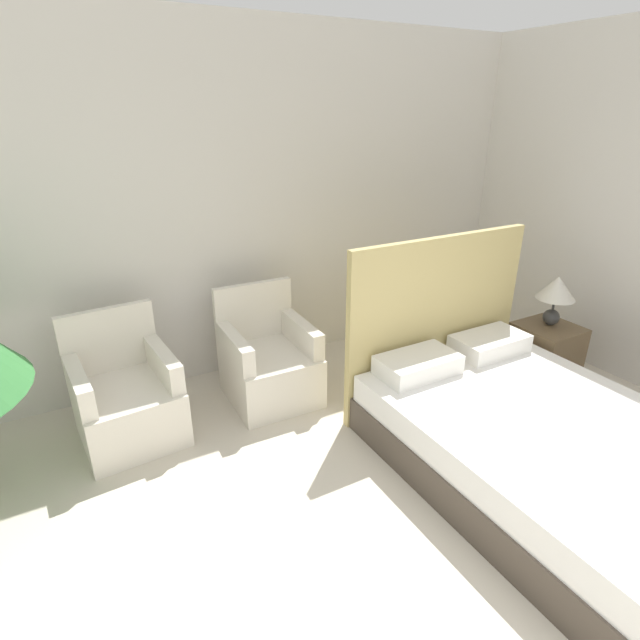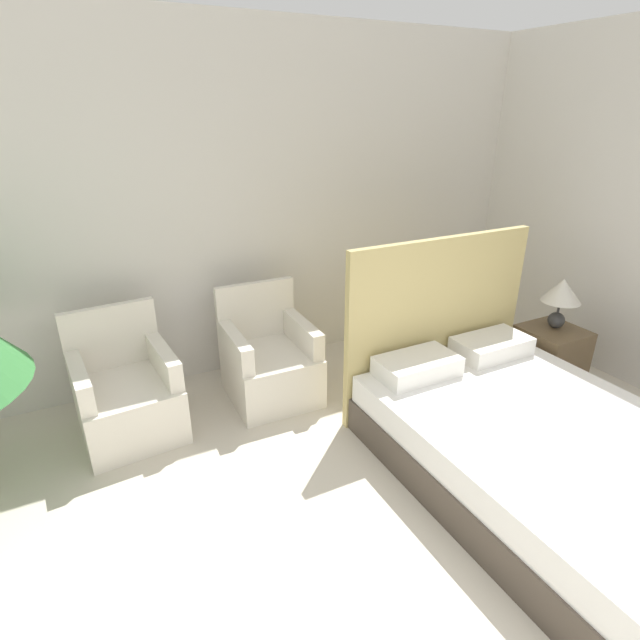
{
  "view_description": "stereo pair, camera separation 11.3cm",
  "coord_description": "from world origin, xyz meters",
  "px_view_note": "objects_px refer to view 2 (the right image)",
  "views": [
    {
      "loc": [
        -1.29,
        -0.36,
        2.24
      ],
      "look_at": [
        0.39,
        2.66,
        0.76
      ],
      "focal_mm": 28.0,
      "sensor_mm": 36.0,
      "label": 1
    },
    {
      "loc": [
        -1.19,
        -0.41,
        2.24
      ],
      "look_at": [
        0.39,
        2.66,
        0.76
      ],
      "focal_mm": 28.0,
      "sensor_mm": 36.0,
      "label": 2
    }
  ],
  "objects_px": {
    "table_lamp": "(562,294)",
    "armchair_near_window_right": "(270,365)",
    "bed": "(532,439)",
    "armchair_near_window_left": "(128,399)",
    "nightstand": "(549,356)"
  },
  "relations": [
    {
      "from": "table_lamp",
      "to": "armchair_near_window_right",
      "type": "bearing_deg",
      "value": 158.75
    },
    {
      "from": "bed",
      "to": "armchair_near_window_left",
      "type": "height_order",
      "value": "bed"
    },
    {
      "from": "armchair_near_window_right",
      "to": "nightstand",
      "type": "xyz_separation_m",
      "value": [
        2.23,
        -0.9,
        -0.03
      ]
    },
    {
      "from": "bed",
      "to": "nightstand",
      "type": "relative_size",
      "value": 4.41
    },
    {
      "from": "nightstand",
      "to": "table_lamp",
      "type": "distance_m",
      "value": 0.56
    },
    {
      "from": "armchair_near_window_left",
      "to": "armchair_near_window_right",
      "type": "bearing_deg",
      "value": -4.35
    },
    {
      "from": "table_lamp",
      "to": "armchair_near_window_left",
      "type": "bearing_deg",
      "value": 165.39
    },
    {
      "from": "nightstand",
      "to": "table_lamp",
      "type": "xyz_separation_m",
      "value": [
        0.03,
        0.03,
        0.56
      ]
    },
    {
      "from": "nightstand",
      "to": "bed",
      "type": "bearing_deg",
      "value": -144.64
    },
    {
      "from": "bed",
      "to": "table_lamp",
      "type": "distance_m",
      "value": 1.48
    },
    {
      "from": "bed",
      "to": "armchair_near_window_left",
      "type": "relative_size",
      "value": 2.47
    },
    {
      "from": "bed",
      "to": "table_lamp",
      "type": "bearing_deg",
      "value": 35.52
    },
    {
      "from": "armchair_near_window_left",
      "to": "nightstand",
      "type": "xyz_separation_m",
      "value": [
        3.34,
        -0.9,
        -0.03
      ]
    },
    {
      "from": "armchair_near_window_right",
      "to": "nightstand",
      "type": "relative_size",
      "value": 1.78
    },
    {
      "from": "armchair_near_window_right",
      "to": "table_lamp",
      "type": "bearing_deg",
      "value": -19.79
    }
  ]
}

